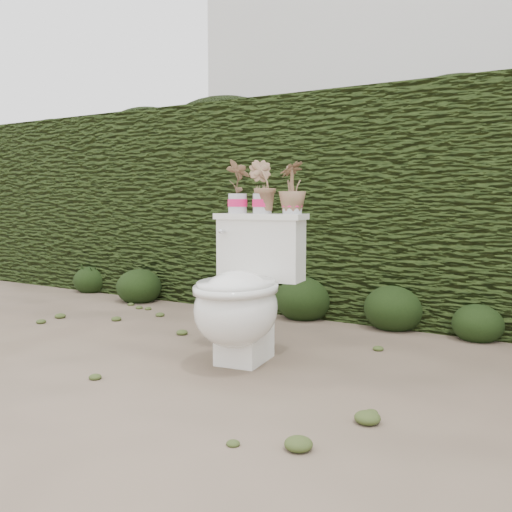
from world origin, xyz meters
The scene contains 12 objects.
ground centered at (0.00, 0.00, 0.00)m, with size 60.00×60.00×0.00m, color gray.
hedge centered at (0.00, 1.60, 0.80)m, with size 8.00×1.00×1.60m, color #334717.
toilet centered at (-0.01, -0.07, 0.36)m, with size 0.55×0.73×0.78m.
potted_plant_left centered at (-0.19, 0.15, 0.92)m, with size 0.15×0.10×0.28m, color #3A8328.
potted_plant_center centered at (-0.04, 0.17, 0.92)m, with size 0.15×0.12×0.28m, color #3A8328.
potted_plant_right centered at (0.13, 0.20, 0.91)m, with size 0.15×0.15×0.26m, color #3A8328.
liriope_clump_0 centered at (-2.45, 1.12, 0.13)m, with size 0.33×0.33×0.26m, color black.
liriope_clump_1 centered at (-1.72, 0.97, 0.15)m, with size 0.38×0.38×0.30m, color black.
liriope_clump_2 centered at (-0.96, 1.04, 0.12)m, with size 0.31×0.31×0.25m, color black.
liriope_clump_3 centered at (-0.25, 1.10, 0.16)m, with size 0.41×0.41×0.33m, color black.
liriope_clump_4 centered at (0.41, 1.13, 0.16)m, with size 0.40×0.40×0.32m, color black.
liriope_clump_5 centered at (0.94, 1.10, 0.12)m, with size 0.31×0.31×0.25m, color black.
Camera 1 is at (1.58, -2.53, 0.86)m, focal length 40.00 mm.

